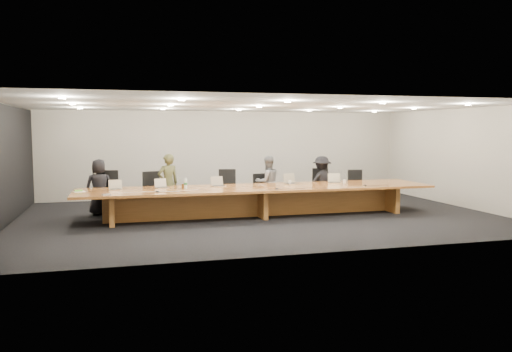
% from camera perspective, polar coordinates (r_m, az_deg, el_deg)
% --- Properties ---
extents(ground, '(12.00, 12.00, 0.00)m').
position_cam_1_polar(ground, '(12.76, 0.36, -4.59)').
color(ground, black).
rests_on(ground, ground).
extents(back_wall, '(12.00, 0.02, 2.80)m').
position_cam_1_polar(back_wall, '(16.48, -3.39, 2.51)').
color(back_wall, silver).
rests_on(back_wall, ground).
extents(left_wall_panel, '(0.08, 7.84, 2.74)m').
position_cam_1_polar(left_wall_panel, '(12.40, -27.11, 0.93)').
color(left_wall_panel, black).
rests_on(left_wall_panel, ground).
extents(conference_table, '(9.00, 1.80, 0.75)m').
position_cam_1_polar(conference_table, '(12.69, 0.36, -2.28)').
color(conference_table, brown).
rests_on(conference_table, ground).
extents(chair_far_left, '(0.70, 0.70, 1.17)m').
position_cam_1_polar(chair_far_left, '(13.42, -16.66, -1.81)').
color(chair_far_left, black).
rests_on(chair_far_left, ground).
extents(chair_left, '(0.69, 0.69, 1.10)m').
position_cam_1_polar(chair_left, '(13.55, -11.58, -1.77)').
color(chair_left, black).
rests_on(chair_left, ground).
extents(chair_mid_left, '(0.66, 0.66, 1.13)m').
position_cam_1_polar(chair_mid_left, '(13.72, -3.26, -1.53)').
color(chair_mid_left, black).
rests_on(chair_mid_left, ground).
extents(chair_mid_right, '(0.61, 0.61, 0.99)m').
position_cam_1_polar(chair_mid_right, '(13.91, 0.82, -1.72)').
color(chair_mid_right, black).
rests_on(chair_mid_right, ground).
extents(chair_right, '(0.66, 0.66, 1.09)m').
position_cam_1_polar(chair_right, '(14.65, 7.47, -1.21)').
color(chair_right, black).
rests_on(chair_right, ground).
extents(chair_far_right, '(0.62, 0.62, 1.03)m').
position_cam_1_polar(chair_far_right, '(15.14, 11.41, -1.19)').
color(chair_far_right, black).
rests_on(chair_far_right, ground).
extents(person_a, '(0.77, 0.56, 1.45)m').
position_cam_1_polar(person_a, '(13.48, -17.47, -1.20)').
color(person_a, black).
rests_on(person_a, ground).
extents(person_b, '(0.65, 0.52, 1.56)m').
position_cam_1_polar(person_b, '(13.44, -10.01, -0.81)').
color(person_b, '#3C3D21').
rests_on(person_b, ground).
extents(person_c, '(0.78, 0.65, 1.47)m').
position_cam_1_polar(person_c, '(13.92, 1.34, -0.72)').
color(person_c, slate).
rests_on(person_c, ground).
extents(person_d, '(1.02, 0.71, 1.44)m').
position_cam_1_polar(person_d, '(14.46, 7.52, -0.60)').
color(person_d, black).
rests_on(person_d, ground).
extents(laptop_a, '(0.34, 0.27, 0.25)m').
position_cam_1_polar(laptop_a, '(12.48, -15.72, -0.96)').
color(laptop_a, '#C4B396').
rests_on(laptop_a, conference_table).
extents(laptop_b, '(0.36, 0.30, 0.24)m').
position_cam_1_polar(laptop_b, '(12.62, -10.70, -0.81)').
color(laptop_b, tan).
rests_on(laptop_b, conference_table).
extents(laptop_c, '(0.38, 0.31, 0.26)m').
position_cam_1_polar(laptop_c, '(12.78, -4.30, -0.61)').
color(laptop_c, tan).
rests_on(laptop_c, conference_table).
extents(laptop_d, '(0.44, 0.39, 0.29)m').
position_cam_1_polar(laptop_d, '(13.35, 4.18, -0.29)').
color(laptop_d, tan).
rests_on(laptop_d, conference_table).
extents(laptop_e, '(0.38, 0.31, 0.27)m').
position_cam_1_polar(laptop_e, '(13.77, 9.02, -0.23)').
color(laptop_e, beige).
rests_on(laptop_e, conference_table).
extents(water_bottle, '(0.09, 0.09, 0.25)m').
position_cam_1_polar(water_bottle, '(12.35, -8.05, -0.88)').
color(water_bottle, silver).
rests_on(water_bottle, conference_table).
extents(amber_mug, '(0.12, 0.12, 0.11)m').
position_cam_1_polar(amber_mug, '(12.43, -8.28, -1.16)').
color(amber_mug, brown).
rests_on(amber_mug, conference_table).
extents(paper_cup_near, '(0.09, 0.09, 0.10)m').
position_cam_1_polar(paper_cup_near, '(13.30, 3.91, -0.73)').
color(paper_cup_near, silver).
rests_on(paper_cup_near, conference_table).
extents(paper_cup_far, '(0.09, 0.09, 0.10)m').
position_cam_1_polar(paper_cup_far, '(13.70, 10.09, -0.62)').
color(paper_cup_far, silver).
rests_on(paper_cup_far, conference_table).
extents(notepad, '(0.30, 0.27, 0.02)m').
position_cam_1_polar(notepad, '(12.33, -19.57, -1.69)').
color(notepad, white).
rests_on(notepad, conference_table).
extents(lime_gadget, '(0.19, 0.14, 0.03)m').
position_cam_1_polar(lime_gadget, '(12.33, -19.63, -1.59)').
color(lime_gadget, '#57B22F').
rests_on(lime_gadget, notepad).
extents(av_box, '(0.21, 0.18, 0.03)m').
position_cam_1_polar(av_box, '(11.49, -16.73, -2.06)').
color(av_box, silver).
rests_on(av_box, conference_table).
extents(mic_left, '(0.14, 0.14, 0.03)m').
position_cam_1_polar(mic_left, '(11.78, -11.19, -1.75)').
color(mic_left, black).
rests_on(mic_left, conference_table).
extents(mic_center, '(0.14, 0.14, 0.03)m').
position_cam_1_polar(mic_center, '(12.15, 2.39, -1.45)').
color(mic_center, black).
rests_on(mic_center, conference_table).
extents(mic_right, '(0.13, 0.13, 0.03)m').
position_cam_1_polar(mic_right, '(13.22, 12.36, -1.03)').
color(mic_right, black).
rests_on(mic_right, conference_table).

